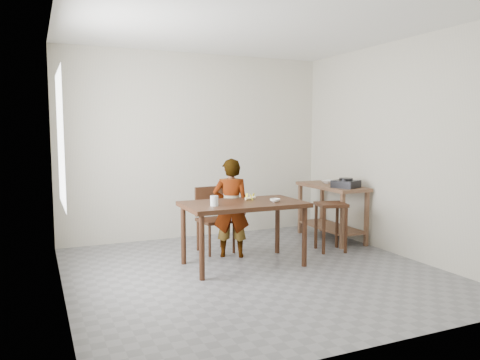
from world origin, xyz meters
name	(u,v)px	position (x,y,z in m)	size (l,w,h in m)	color
floor	(254,274)	(0.00, 0.00, -0.02)	(4.00, 4.00, 0.04)	slate
ceiling	(255,22)	(0.00, 0.00, 2.72)	(4.00, 4.00, 0.04)	white
wall_back	(196,146)	(0.00, 2.02, 1.35)	(4.00, 0.04, 2.70)	beige
wall_front	(380,163)	(0.00, -2.02, 1.35)	(4.00, 0.04, 2.70)	beige
wall_left	(56,156)	(-2.02, 0.00, 1.35)	(0.04, 4.00, 2.70)	beige
wall_right	(399,149)	(2.02, 0.00, 1.35)	(0.04, 4.00, 2.70)	beige
window_pane	(60,139)	(-1.97, 0.20, 1.50)	(0.02, 1.10, 1.30)	white
dining_table	(243,234)	(0.00, 0.30, 0.38)	(1.40, 0.80, 0.75)	#361D10
prep_counter	(331,212)	(1.72, 1.00, 0.40)	(0.50, 1.20, 0.80)	brown
child	(231,208)	(0.01, 0.71, 0.62)	(0.45, 0.30, 1.24)	silver
dining_chair	(216,220)	(-0.08, 1.01, 0.42)	(0.41, 0.41, 0.84)	#361D10
stool	(331,227)	(1.32, 0.45, 0.32)	(0.36, 0.36, 0.64)	#361D10
glass_tumbler	(214,201)	(-0.41, 0.19, 0.81)	(0.09, 0.09, 0.11)	silver
small_bowl	(275,200)	(0.35, 0.17, 0.77)	(0.12, 0.12, 0.04)	white
banana	(250,198)	(0.15, 0.44, 0.78)	(0.15, 0.11, 0.05)	gold
serving_bowl	(329,182)	(1.77, 1.15, 0.83)	(0.20, 0.20, 0.05)	white
gas_burner	(346,184)	(1.69, 0.63, 0.85)	(0.31, 0.31, 0.10)	black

